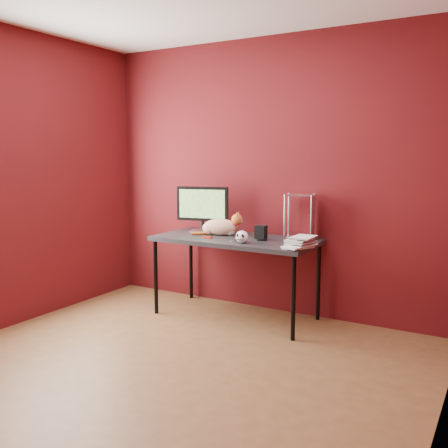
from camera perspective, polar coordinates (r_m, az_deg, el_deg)
The scene contains 11 objects.
room at distance 3.30m, azimuth -7.88°, elevation 6.72°, with size 3.52×3.52×2.61m.
desk at distance 4.60m, azimuth 1.34°, elevation -2.19°, with size 1.50×0.70×0.75m.
monitor at distance 4.88m, azimuth -2.48°, elevation 1.96°, with size 0.51×0.22×0.45m.
cat at distance 4.73m, azimuth -0.39°, elevation -0.32°, with size 0.46×0.28×0.23m.
skull_mug at distance 4.31m, azimuth 2.07°, elevation -1.47°, with size 0.11×0.11×0.11m.
speaker at distance 4.46m, azimuth 4.24°, elevation -1.07°, with size 0.12×0.12×0.13m.
book_stack at distance 4.11m, azimuth 7.98°, elevation 5.28°, with size 0.25×0.28×1.15m.
wire_rack at distance 4.55m, azimuth 8.63°, elevation 0.86°, with size 0.27×0.24×0.41m.
pocket_knife at distance 4.56m, azimuth -1.86°, elevation -1.53°, with size 0.09×0.02×0.02m, color maroon.
black_gadget at distance 4.38m, azimuth 2.06°, elevation -1.89°, with size 0.05×0.03×0.02m, color black.
washer at distance 4.42m, azimuth 0.96°, elevation -1.94°, with size 0.04×0.04×0.00m, color #BCBCC1.
Camera 1 is at (2.02, -2.60, 1.52)m, focal length 40.00 mm.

